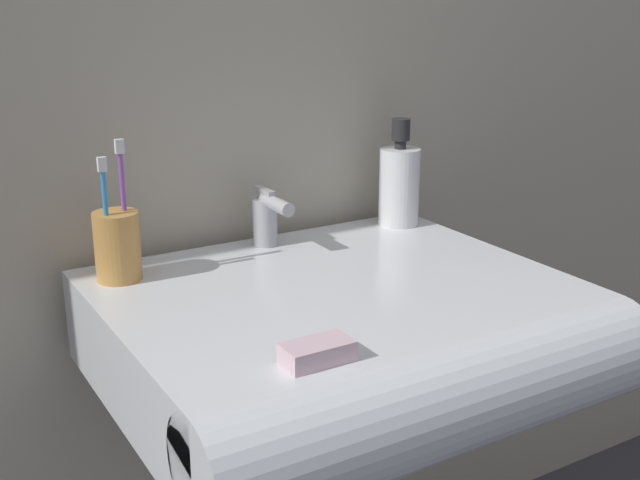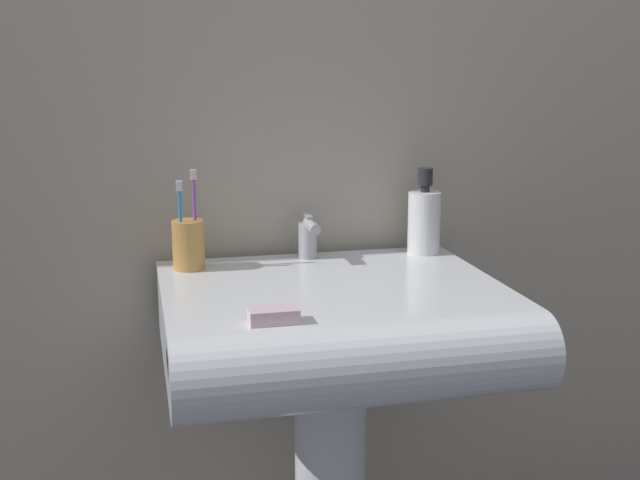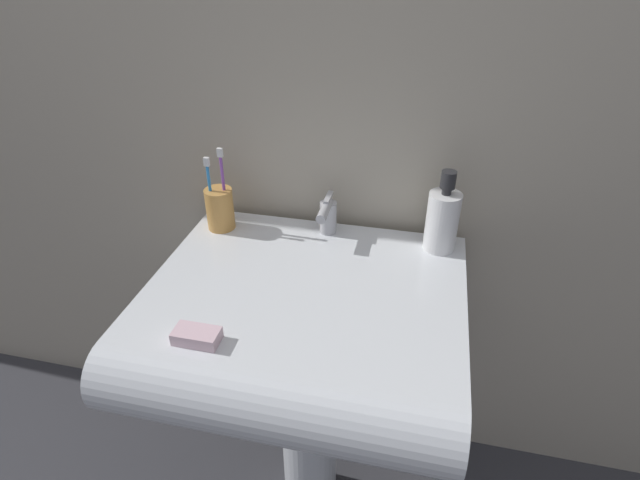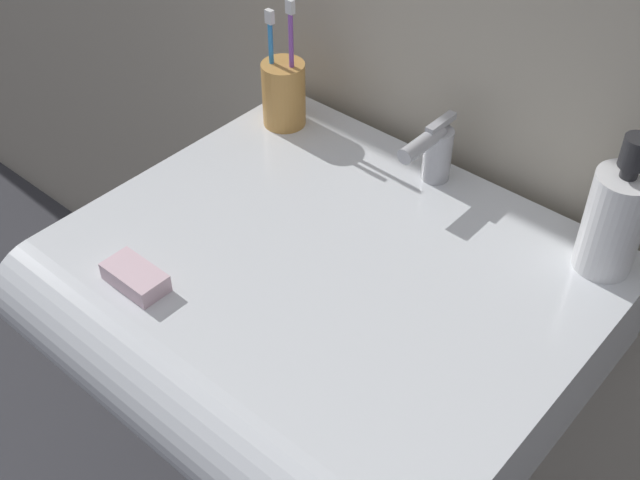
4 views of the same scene
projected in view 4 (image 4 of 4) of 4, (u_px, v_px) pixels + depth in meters
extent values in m
cylinder|color=white|center=(336.00, 452.00, 1.29)|extent=(0.14, 0.14, 0.60)
cube|color=white|center=(340.00, 290.00, 1.05)|extent=(0.63, 0.49, 0.14)
cylinder|color=white|center=(200.00, 406.00, 0.91)|extent=(0.63, 0.14, 0.14)
cylinder|color=#B7B7BC|center=(435.00, 153.00, 1.10)|extent=(0.04, 0.04, 0.08)
cylinder|color=#B7B7BC|center=(420.00, 143.00, 1.05)|extent=(0.02, 0.08, 0.02)
cube|color=#B7B7BC|center=(439.00, 122.00, 1.06)|extent=(0.01, 0.06, 0.01)
cylinder|color=#D19347|center=(284.00, 94.00, 1.19)|extent=(0.06, 0.06, 0.10)
cylinder|color=#338CD8|center=(272.00, 70.00, 1.17)|extent=(0.01, 0.01, 0.15)
cube|color=white|center=(270.00, 17.00, 1.11)|extent=(0.01, 0.01, 0.02)
cylinder|color=purple|center=(292.00, 67.00, 1.15)|extent=(0.01, 0.01, 0.17)
cube|color=white|center=(290.00, 7.00, 1.09)|extent=(0.01, 0.01, 0.02)
cylinder|color=white|center=(613.00, 223.00, 0.94)|extent=(0.07, 0.07, 0.14)
cylinder|color=#262628|center=(630.00, 171.00, 0.89)|extent=(0.02, 0.02, 0.01)
cylinder|color=#262628|center=(636.00, 152.00, 0.87)|extent=(0.03, 0.03, 0.04)
cube|color=silver|center=(135.00, 277.00, 0.95)|extent=(0.08, 0.04, 0.02)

